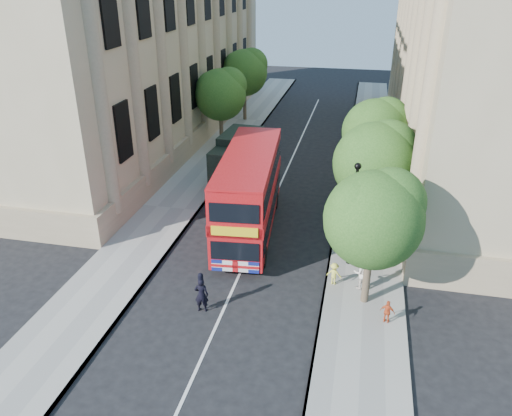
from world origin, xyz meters
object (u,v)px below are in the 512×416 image
Objects in this scene: double_decker_bus at (249,191)px; woman_pedestrian at (362,273)px; lamp_post at (353,219)px; box_van at (238,159)px; police_constable at (202,295)px.

double_decker_bus is 7.64m from woman_pedestrian.
box_van is (-7.91, 9.19, -0.94)m from lamp_post.
police_constable is (-5.86, -5.00, -1.72)m from lamp_post.
double_decker_bus is 6.14× the size of police_constable.
lamp_post is at bearing -82.50° from woman_pedestrian.
lamp_post reaches higher than woman_pedestrian.
lamp_post reaches higher than police_constable.
double_decker_bus is 7.44m from police_constable.
box_van reaches higher than woman_pedestrian.
woman_pedestrian is at bearing -73.32° from lamp_post.
police_constable is 7.12m from woman_pedestrian.
double_decker_bus is at bearing -44.30° from woman_pedestrian.
police_constable is at bearing -98.12° from double_decker_bus.
double_decker_bus is 1.70× the size of box_van.
lamp_post is at bearing -27.50° from double_decker_bus.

